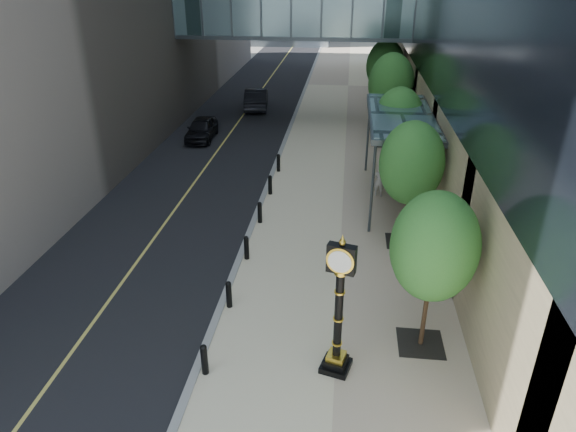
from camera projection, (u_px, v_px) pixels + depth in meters
The scene contains 12 objects.
ground at pixel (295, 410), 13.64m from camera, with size 320.00×320.00×0.00m, color gray.
road at pixel (266, 84), 49.95m from camera, with size 8.00×180.00×0.02m, color black.
sidewalk at pixel (348, 86), 49.11m from camera, with size 8.00×180.00×0.06m, color beige.
curb at pixel (307, 85), 49.52m from camera, with size 0.25×180.00×0.07m, color gray.
skywalk at pixel (294, 10), 35.43m from camera, with size 17.00×4.20×5.80m.
entrance_canopy at pixel (401, 117), 23.87m from camera, with size 3.00×8.00×4.38m.
bollard_row at pixel (254, 230), 21.70m from camera, with size 0.20×16.20×0.90m.
street_trees at pixel (397, 110), 26.94m from camera, with size 2.81×28.63×5.77m.
street_clock at pixel (338, 316), 14.12m from camera, with size 0.99×0.99×4.30m.
pedestrian at pixel (379, 181), 25.62m from camera, with size 0.58×0.38×1.60m, color #A19B94.
car_near at pixel (202, 129), 34.13m from camera, with size 1.67×4.14×1.41m, color black.
car_far at pixel (256, 98), 41.21m from camera, with size 1.74×4.99×1.64m, color black.
Camera 1 is at (0.95, -9.88, 10.68)m, focal length 32.00 mm.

